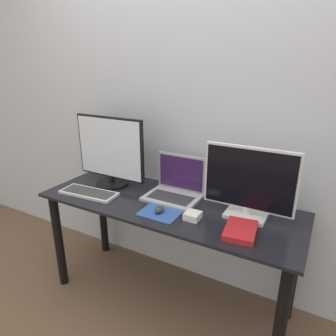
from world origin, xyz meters
name	(u,v)px	position (x,y,z in m)	size (l,w,h in m)	color
ground_plane	(144,329)	(0.00, 0.00, 0.00)	(12.00, 12.00, 0.00)	brown
wall_back	(194,110)	(0.00, 0.65, 1.25)	(7.00, 0.05, 2.50)	silver
desk	(167,224)	(0.00, 0.29, 0.58)	(1.61, 0.59, 0.73)	black
monitor_left	(110,153)	(-0.48, 0.36, 0.97)	(0.53, 0.22, 0.48)	black
monitor_right	(249,183)	(0.47, 0.36, 0.93)	(0.50, 0.16, 0.40)	silver
laptop	(176,187)	(0.00, 0.41, 0.79)	(0.34, 0.26, 0.26)	#ADADB2
keyboard	(89,193)	(-0.51, 0.16, 0.74)	(0.39, 0.18, 0.02)	silver
mousepad	(160,213)	(0.03, 0.16, 0.73)	(0.22, 0.17, 0.00)	#2D519E
mouse	(159,209)	(0.02, 0.16, 0.75)	(0.05, 0.07, 0.04)	#333333
book	(240,231)	(0.49, 0.17, 0.75)	(0.18, 0.23, 0.03)	red
power_brick	(193,216)	(0.22, 0.19, 0.75)	(0.08, 0.08, 0.04)	white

